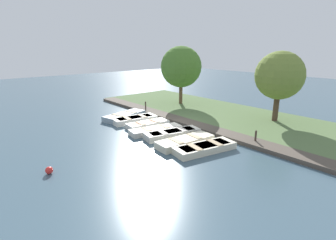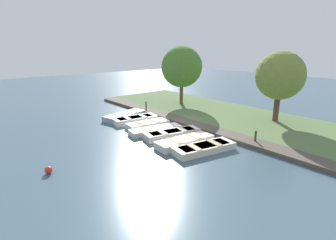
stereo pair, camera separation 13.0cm
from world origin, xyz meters
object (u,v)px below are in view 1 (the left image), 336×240
object	(u,v)px
rowboat_3	(156,130)
mooring_post_far	(256,137)
rowboat_6	(205,148)
rowboat_0	(124,116)
mooring_post_near	(146,106)
rowboat_5	(185,141)
rowboat_1	(135,119)
park_tree_far_left	(181,67)
rowboat_2	(148,124)
park_tree_left	(280,76)
rowboat_4	(172,134)
buoy	(49,170)

from	to	relation	value
rowboat_3	mooring_post_far	world-z (taller)	mooring_post_far
rowboat_6	mooring_post_far	distance (m)	3.18
rowboat_0	rowboat_3	size ratio (longest dim) A/B	1.04
mooring_post_near	rowboat_5	bearing A→B (deg)	69.23
rowboat_0	rowboat_1	xyz separation A→B (m)	(-0.01, 1.41, 0.00)
rowboat_1	park_tree_far_left	distance (m)	7.54
rowboat_5	rowboat_2	bearing A→B (deg)	-90.85
rowboat_2	park_tree_left	size ratio (longest dim) A/B	0.59
rowboat_0	rowboat_3	distance (m)	4.35
rowboat_4	buoy	distance (m)	7.35
rowboat_6	buoy	size ratio (longest dim) A/B	11.08
rowboat_1	rowboat_2	world-z (taller)	rowboat_1
rowboat_0	rowboat_5	size ratio (longest dim) A/B	1.03
rowboat_0	park_tree_far_left	distance (m)	7.32
park_tree_far_left	park_tree_left	bearing A→B (deg)	97.03
mooring_post_far	park_tree_far_left	distance (m)	11.37
rowboat_2	mooring_post_far	bearing A→B (deg)	116.98
park_tree_left	rowboat_1	bearing A→B (deg)	-42.29
rowboat_6	mooring_post_far	bearing A→B (deg)	168.99
rowboat_1	rowboat_2	xyz separation A→B (m)	(-0.05, 1.56, -0.03)
rowboat_1	rowboat_4	size ratio (longest dim) A/B	0.91
rowboat_3	rowboat_6	size ratio (longest dim) A/B	0.98
mooring_post_far	park_tree_far_left	size ratio (longest dim) A/B	0.15
rowboat_1	buoy	bearing A→B (deg)	39.58
rowboat_1	rowboat_6	xyz separation A→B (m)	(0.28, 7.11, -0.02)
rowboat_3	rowboat_6	world-z (taller)	rowboat_6
rowboat_0	rowboat_2	distance (m)	2.97
rowboat_6	rowboat_2	bearing A→B (deg)	-82.15
rowboat_3	park_tree_left	world-z (taller)	park_tree_left
rowboat_4	mooring_post_far	distance (m)	4.88
rowboat_5	park_tree_left	distance (m)	8.64
buoy	park_tree_far_left	size ratio (longest dim) A/B	0.06
rowboat_2	rowboat_4	xyz separation A→B (m)	(0.09, 2.69, 0.02)
rowboat_6	buoy	distance (m)	7.60
rowboat_3	mooring_post_far	bearing A→B (deg)	129.90
rowboat_4	buoy	xyz separation A→B (m)	(7.35, 0.17, -0.04)
rowboat_0	mooring_post_far	distance (m)	10.08
rowboat_2	mooring_post_near	bearing A→B (deg)	-118.22
buoy	park_tree_far_left	distance (m)	15.62
rowboat_3	mooring_post_near	bearing A→B (deg)	-108.67
rowboat_5	rowboat_4	bearing A→B (deg)	-98.15
mooring_post_far	park_tree_left	world-z (taller)	park_tree_left
rowboat_3	mooring_post_near	size ratio (longest dim) A/B	4.21
rowboat_0	rowboat_2	bearing A→B (deg)	78.21
rowboat_0	park_tree_far_left	bearing A→B (deg)	171.71
buoy	rowboat_0	bearing A→B (deg)	-141.69
rowboat_4	mooring_post_near	world-z (taller)	mooring_post_near
rowboat_0	rowboat_5	bearing A→B (deg)	74.00
rowboat_3	park_tree_left	size ratio (longest dim) A/B	0.69
rowboat_4	buoy	size ratio (longest dim) A/B	11.20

